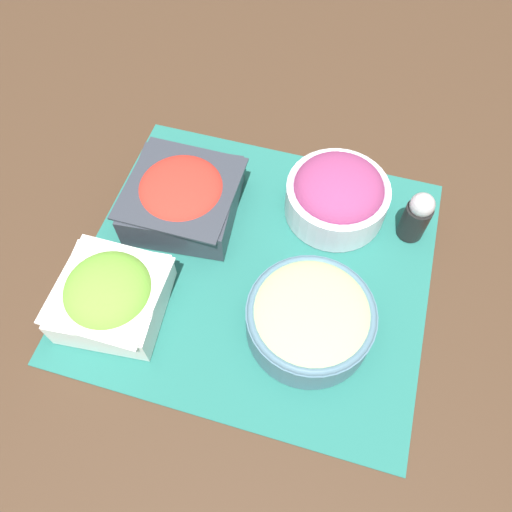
% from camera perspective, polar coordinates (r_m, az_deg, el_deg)
% --- Properties ---
extents(ground_plane, '(3.00, 3.00, 0.00)m').
position_cam_1_polar(ground_plane, '(0.77, 0.00, -1.28)').
color(ground_plane, '#422D1E').
extents(placemat, '(0.52, 0.47, 0.00)m').
position_cam_1_polar(placemat, '(0.76, 0.00, -1.21)').
color(placemat, '#236B60').
rests_on(placemat, ground_plane).
extents(cucumber_bowl, '(0.18, 0.18, 0.07)m').
position_cam_1_polar(cucumber_bowl, '(0.69, 6.24, -6.99)').
color(cucumber_bowl, slate).
rests_on(cucumber_bowl, placemat).
extents(tomato_bowl, '(0.18, 0.18, 0.08)m').
position_cam_1_polar(tomato_bowl, '(0.79, -8.38, 6.77)').
color(tomato_bowl, '#333842').
rests_on(tomato_bowl, placemat).
extents(lettuce_bowl, '(0.15, 0.15, 0.08)m').
position_cam_1_polar(lettuce_bowl, '(0.72, -16.27, -4.31)').
color(lettuce_bowl, white).
rests_on(lettuce_bowl, placemat).
extents(onion_bowl, '(0.16, 0.16, 0.09)m').
position_cam_1_polar(onion_bowl, '(0.79, 9.29, 7.01)').
color(onion_bowl, silver).
rests_on(onion_bowl, placemat).
extents(pepper_shaker, '(0.04, 0.04, 0.09)m').
position_cam_1_polar(pepper_shaker, '(0.79, 17.92, 4.39)').
color(pepper_shaker, black).
rests_on(pepper_shaker, placemat).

